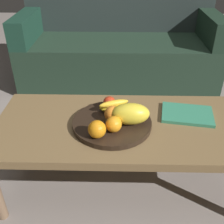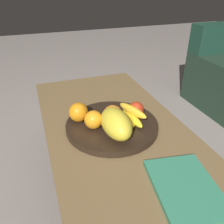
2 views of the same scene
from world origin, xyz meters
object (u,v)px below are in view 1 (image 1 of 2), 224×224
Objects in this scene: melon_large_front at (130,114)px; orange_front at (112,114)px; fruit_bowl at (112,123)px; couch at (119,47)px; banana_bunch at (115,107)px; magazine at (187,114)px; coffee_table at (123,131)px; apple_front at (109,103)px; orange_right at (114,124)px; orange_left at (97,129)px.

melon_large_front is 2.30× the size of orange_front.
orange_front reaches higher than fruit_bowl.
melon_large_front is (0.06, -1.36, 0.16)m from couch.
banana_bunch reaches higher than magazine.
coffee_table is 0.16m from apple_front.
melon_large_front is (0.08, -0.01, 0.06)m from fruit_bowl.
couch is 23.50× the size of orange_right.
fruit_bowl is at bearing -91.19° from couch.
orange_right is at bearing -85.09° from orange_front.
magazine is (0.37, 0.09, -0.06)m from orange_front.
orange_front is 0.47× the size of banana_bunch.
orange_front is (-0.08, 0.02, -0.01)m from melon_large_front.
orange_left is at bearing -116.73° from fruit_bowl.
orange_right is (0.07, 0.04, -0.00)m from orange_left.
orange_front is at bearing -91.10° from couch.
orange_front is at bearing -80.93° from apple_front.
coffee_table is at bearing -157.19° from magazine.
apple_front is at bearing 128.07° from melon_large_front.
melon_large_front is 0.10m from orange_right.
orange_front reaches higher than orange_right.
orange_front reaches higher than magazine.
magazine is at bearing -2.88° from apple_front.
melon_large_front is at bearing 40.64° from orange_right.
fruit_bowl is 4.86× the size of orange_front.
fruit_bowl is 0.09m from banana_bunch.
fruit_bowl is 5.17× the size of orange_right.
couch reaches higher than fruit_bowl.
banana_bunch is (0.07, 0.20, -0.01)m from orange_left.
coffee_table is at bearing 135.89° from melon_large_front.
orange_right is 0.29× the size of magazine.
coffee_table is at bearing 64.98° from orange_right.
fruit_bowl is at bearing -98.62° from banana_bunch.
orange_right is (0.01, -0.08, 0.05)m from fruit_bowl.
orange_left reaches higher than fruit_bowl.
apple_front is at bearing 97.34° from orange_right.
orange_right is at bearing -145.58° from magazine.
coffee_table is 0.73× the size of couch.
apple_front is (-0.02, 0.11, 0.05)m from fruit_bowl.
fruit_bowl is 0.12m from apple_front.
magazine is (0.29, 0.11, -0.07)m from melon_large_front.
melon_large_front is 0.32m from magazine.
magazine is (0.32, 0.08, 0.05)m from coffee_table.
apple_front is (-0.04, -1.23, 0.15)m from couch.
melon_large_front is (0.03, -0.03, 0.12)m from coffee_table.
melon_large_front is at bearing -44.11° from coffee_table.
banana_bunch is 0.66× the size of magazine.
orange_left is at bearing -93.48° from couch.
couch is 1.35m from orange_front.
couch is at bearing 91.08° from coffee_table.
apple_front is at bearing 79.00° from orange_left.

